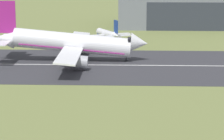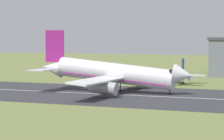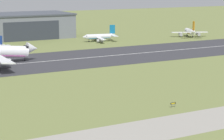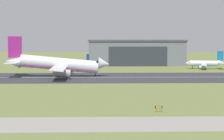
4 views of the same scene
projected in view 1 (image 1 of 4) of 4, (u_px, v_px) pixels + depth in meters
The scene contains 5 objects.
runway_strip at pixel (163, 66), 140.47m from camera, with size 513.21×45.64×0.06m, color #333338.
runway_centreline at pixel (163, 65), 140.46m from camera, with size 461.89×0.70×0.01m, color silver.
hangar_building at pixel (185, 8), 221.88m from camera, with size 56.15×35.38×14.74m.
airplane_landing at pixel (71, 43), 145.31m from camera, with size 43.45×52.09×16.66m.
airplane_parked_centre at pixel (107, 34), 177.79m from camera, with size 16.81×18.70×8.36m.
Camera 1 is at (-7.80, -11.86, 28.19)m, focal length 85.00 mm.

